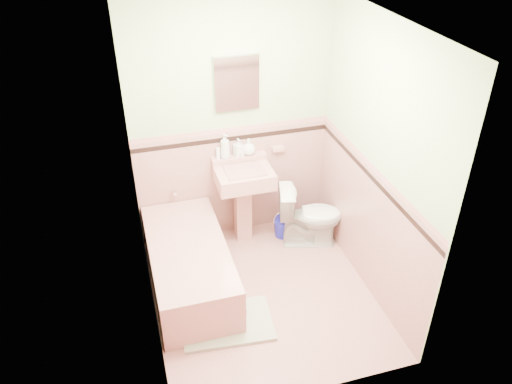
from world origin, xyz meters
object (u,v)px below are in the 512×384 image
object	(u,v)px
shoe	(238,314)
toilet	(310,216)
soap_bottle_left	(225,146)
bucket	(283,227)
sink	(244,206)
soap_bottle_mid	(238,147)
bathtub	(189,267)
soap_bottle_right	(249,147)
medicine_cabinet	(237,83)

from	to	relation	value
shoe	toilet	bearing A→B (deg)	16.80
soap_bottle_left	shoe	xyz separation A→B (m)	(-0.21, -1.26, -1.01)
bucket	shoe	bearing A→B (deg)	-126.50
sink	shoe	world-z (taller)	sink
soap_bottle_mid	shoe	bearing A→B (deg)	-105.47
soap_bottle_mid	toilet	xyz separation A→B (m)	(0.66, -0.39, -0.70)
bathtub	soap_bottle_right	world-z (taller)	soap_bottle_right
bucket	soap_bottle_right	bearing A→B (deg)	146.83
soap_bottle_right	bucket	bearing A→B (deg)	-33.17
medicine_cabinet	soap_bottle_mid	distance (m)	0.67
bathtub	bucket	world-z (taller)	bathtub
soap_bottle_left	soap_bottle_right	distance (m)	0.25
sink	toilet	distance (m)	0.70
bathtub	toilet	world-z (taller)	toilet
soap_bottle_mid	sink	bearing A→B (deg)	-88.97
toilet	soap_bottle_mid	bearing A→B (deg)	74.19
soap_bottle_right	bucket	xyz separation A→B (m)	(0.32, -0.21, -0.92)
soap_bottle_left	medicine_cabinet	bearing A→B (deg)	12.02
sink	shoe	bearing A→B (deg)	-108.05
bathtub	bucket	distance (m)	1.22
bathtub	soap_bottle_mid	world-z (taller)	soap_bottle_mid
bathtub	medicine_cabinet	bearing A→B (deg)	47.42
shoe	soap_bottle_mid	bearing A→B (deg)	50.41
soap_bottle_mid	bathtub	bearing A→B (deg)	-133.63
sink	soap_bottle_left	size ratio (longest dim) A/B	3.38
bathtub	shoe	bearing A→B (deg)	-59.24
sink	soap_bottle_left	bearing A→B (deg)	128.05
medicine_cabinet	soap_bottle_left	distance (m)	0.65
sink	shoe	xyz separation A→B (m)	(-0.35, -1.08, -0.38)
soap_bottle_mid	medicine_cabinet	bearing A→B (deg)	83.87
soap_bottle_left	soap_bottle_mid	xyz separation A→B (m)	(0.14, 0.00, -0.04)
bathtub	soap_bottle_mid	size ratio (longest dim) A/B	7.97
bucket	shoe	distance (m)	1.31
sink	soap_bottle_left	world-z (taller)	soap_bottle_left
soap_bottle_left	toilet	bearing A→B (deg)	-25.93
bathtub	medicine_cabinet	xyz separation A→B (m)	(0.68, 0.74, 1.47)
soap_bottle_right	toilet	distance (m)	0.97
bathtub	soap_bottle_left	xyz separation A→B (m)	(0.54, 0.71, 0.85)
bathtub	shoe	xyz separation A→B (m)	(0.33, -0.55, -0.17)
medicine_cabinet	soap_bottle_left	world-z (taller)	medicine_cabinet
soap_bottle_right	toilet	bearing A→B (deg)	-35.02
soap_bottle_left	shoe	distance (m)	1.63
bathtub	soap_bottle_left	world-z (taller)	soap_bottle_left
bathtub	soap_bottle_mid	distance (m)	1.27
soap_bottle_left	soap_bottle_mid	distance (m)	0.14
bucket	shoe	size ratio (longest dim) A/B	1.52
sink	toilet	world-z (taller)	sink
soap_bottle_left	soap_bottle_mid	bearing A→B (deg)	0.00
soap_bottle_left	toilet	world-z (taller)	soap_bottle_left
soap_bottle_right	toilet	size ratio (longest dim) A/B	0.26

